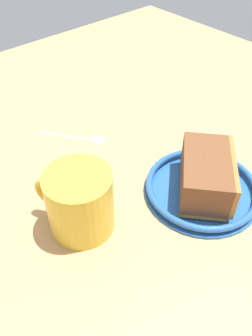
{
  "coord_description": "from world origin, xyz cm",
  "views": [
    {
      "loc": [
        -27.11,
        27.66,
        37.71
      ],
      "look_at": [
        0.74,
        3.11,
        3.0
      ],
      "focal_mm": 36.95,
      "sensor_mm": 36.0,
      "label": 1
    }
  ],
  "objects": [
    {
      "name": "ground_plane",
      "position": [
        0.0,
        0.0,
        -1.86
      ],
      "size": [
        111.5,
        111.5,
        3.71
      ],
      "primitive_type": "cube",
      "color": "tan"
    },
    {
      "name": "small_plate",
      "position": [
        -8.19,
        -3.86,
        0.87
      ],
      "size": [
        16.93,
        16.93,
        1.77
      ],
      "color": "#26599E",
      "rests_on": "ground_plane"
    },
    {
      "name": "cake_slice",
      "position": [
        -8.4,
        -4.04,
        3.73
      ],
      "size": [
        12.98,
        13.44,
        5.75
      ],
      "color": "#9E662D",
      "rests_on": "small_plate"
    },
    {
      "name": "tea_mug",
      "position": [
        -1.27,
        12.83,
        4.61
      ],
      "size": [
        10.58,
        8.62,
        9.03
      ],
      "color": "gold",
      "rests_on": "ground_plane"
    },
    {
      "name": "teaspoon",
      "position": [
        13.44,
        1.56,
        0.35
      ],
      "size": [
        10.72,
        8.06,
        0.8
      ],
      "color": "silver",
      "rests_on": "ground_plane"
    }
  ]
}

